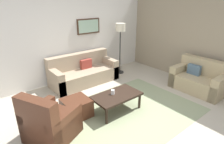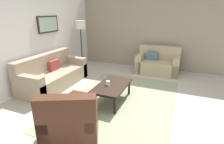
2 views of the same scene
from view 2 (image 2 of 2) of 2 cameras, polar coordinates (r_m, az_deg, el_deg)
ground_plane at (r=4.22m, az=2.87°, el=-9.43°), size 8.00×8.00×0.00m
rear_partition at (r=5.21m, az=-25.42°, el=10.51°), size 6.00×0.12×2.80m
stone_feature_panel at (r=6.65m, az=11.93°, el=13.34°), size 0.12×5.20×2.80m
area_rug at (r=4.22m, az=2.87°, el=-9.38°), size 3.43×2.37×0.01m
couch_main at (r=5.26m, az=-18.57°, el=-1.01°), size 2.05×0.87×0.88m
couch_loveseat at (r=6.27m, az=14.42°, el=2.61°), size 0.82×1.38×0.88m
armchair_leather at (r=2.93m, az=-12.88°, el=-17.01°), size 1.07×1.07×0.95m
ottoman at (r=3.67m, az=-10.76°, el=-10.82°), size 0.56×0.56×0.40m
coffee_table at (r=4.09m, az=0.03°, el=-4.76°), size 1.10×0.64×0.41m
cup at (r=4.04m, az=-1.29°, el=-3.52°), size 0.08×0.08×0.10m
lamp_standing at (r=6.07m, az=-9.99°, el=13.03°), size 0.32×0.32×1.71m
framed_artwork at (r=5.65m, az=-19.68°, el=14.13°), size 0.81×0.04×0.47m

